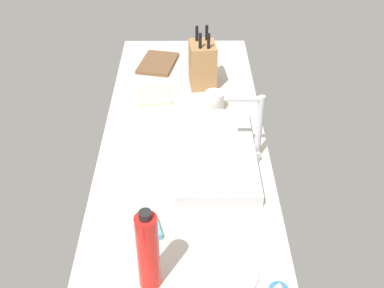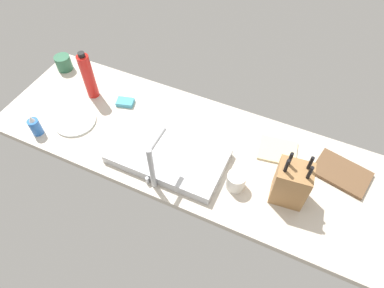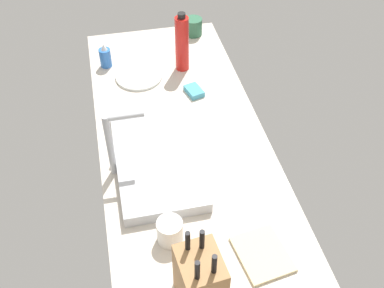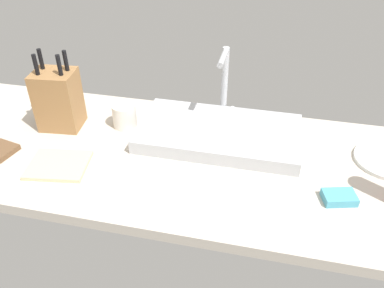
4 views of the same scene
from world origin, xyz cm
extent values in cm
cube|color=beige|center=(0.00, 0.00, 1.75)|extent=(199.69, 65.79, 3.50)
cube|color=#B7BABF|center=(4.58, 12.06, 5.84)|extent=(54.02, 29.63, 4.68)
cylinder|color=#B7BABF|center=(3.39, 27.90, 16.81)|extent=(2.40, 2.40, 26.63)
cylinder|color=#B7BABF|center=(3.39, 21.51, 29.13)|extent=(2.00, 12.78, 2.00)
cylinder|color=#B7BABF|center=(6.89, 27.90, 5.50)|extent=(1.60, 1.60, 4.00)
cube|color=#9E7042|center=(-51.49, 8.45, 13.88)|extent=(15.01, 12.97, 20.76)
cylinder|color=black|center=(-55.14, 5.81, 27.75)|extent=(1.54, 1.54, 6.98)
cylinder|color=black|center=(-55.91, 10.28, 27.75)|extent=(1.54, 1.54, 6.98)
cylinder|color=black|center=(-47.55, 7.14, 27.75)|extent=(1.54, 1.54, 6.98)
cylinder|color=black|center=(-47.19, 10.85, 27.75)|extent=(1.54, 1.54, 6.98)
cube|color=beige|center=(-41.56, -13.93, 4.10)|extent=(19.98, 17.37, 1.20)
cylinder|color=silver|center=(-29.60, 13.04, 7.75)|extent=(8.37, 8.37, 8.50)
cube|color=#4CA3BC|center=(42.44, -10.60, 4.70)|extent=(10.27, 8.18, 2.40)
camera|label=1|loc=(152.06, 1.81, 120.13)|focal=46.08mm
camera|label=2|loc=(-44.26, 90.88, 133.20)|focal=31.19mm
camera|label=3|loc=(-111.68, 23.67, 127.58)|focal=42.46mm
camera|label=4|loc=(20.60, -100.46, 81.49)|focal=37.59mm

